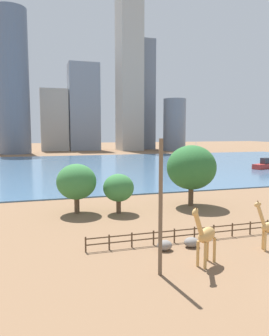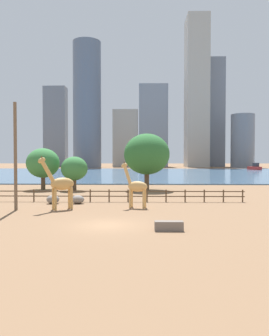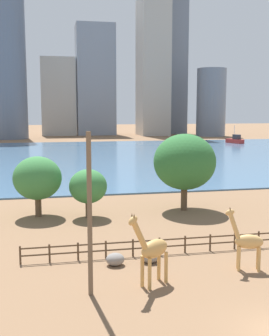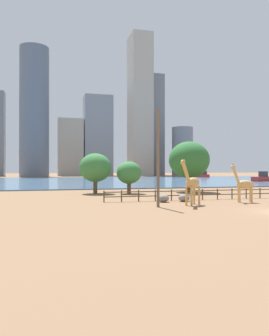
{
  "view_description": "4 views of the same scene",
  "coord_description": "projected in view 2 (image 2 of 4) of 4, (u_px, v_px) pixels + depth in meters",
  "views": [
    {
      "loc": [
        -16.77,
        -14.12,
        9.9
      ],
      "look_at": [
        -2.43,
        32.78,
        4.44
      ],
      "focal_mm": 35.0,
      "sensor_mm": 36.0,
      "label": 1
    },
    {
      "loc": [
        2.32,
        -22.12,
        4.54
      ],
      "look_at": [
        1.12,
        34.2,
        2.91
      ],
      "focal_mm": 35.0,
      "sensor_mm": 36.0,
      "label": 2
    },
    {
      "loc": [
        -10.83,
        -16.95,
        10.64
      ],
      "look_at": [
        -0.96,
        31.5,
        3.73
      ],
      "focal_mm": 45.0,
      "sensor_mm": 36.0,
      "label": 3
    },
    {
      "loc": [
        -19.08,
        -23.71,
        3.67
      ],
      "look_at": [
        -1.56,
        41.68,
        3.9
      ],
      "focal_mm": 35.0,
      "sensor_mm": 36.0,
      "label": 4
    }
  ],
  "objects": [
    {
      "name": "skyline_tower_glass",
      "position": [
        56.0,
        127.0,
        191.22
      ],
      "size": [
        12.66,
        8.21,
        46.19
      ],
      "primitive_type": "cube",
      "color": "slate",
      "rests_on": "ground"
    },
    {
      "name": "boulder_near_fence",
      "position": [
        53.0,
        199.0,
        32.9
      ],
      "size": [
        1.28,
        1.14,
        0.86
      ],
      "primitive_type": "ellipsoid",
      "color": "gray",
      "rests_on": "ground"
    },
    {
      "name": "giraffe_tall",
      "position": [
        136.0,
        186.0,
        30.09
      ],
      "size": [
        2.62,
        1.28,
        4.28
      ],
      "rotation": [
        0.0,
        0.0,
        2.83
      ],
      "color": "tan",
      "rests_on": "ground"
    },
    {
      "name": "skyline_block_central",
      "position": [
        87.0,
        105.0,
        164.57
      ],
      "size": [
        14.01,
        14.01,
        62.94
      ],
      "primitive_type": "cylinder",
      "color": "slate",
      "rests_on": "ground"
    },
    {
      "name": "boat_sailboat",
      "position": [
        255.0,
        167.0,
        126.32
      ],
      "size": [
        4.0,
        6.52,
        5.53
      ],
      "rotation": [
        0.0,
        0.0,
        1.88
      ],
      "color": "#B22D28",
      "rests_on": "harbor_water"
    },
    {
      "name": "enclosure_fence",
      "position": [
        119.0,
        195.0,
        34.26
      ],
      "size": [
        26.12,
        0.14,
        1.3
      ],
      "color": "#4C3826",
      "rests_on": "ground"
    },
    {
      "name": "tree_right_tall",
      "position": [
        43.0,
        163.0,
        47.7
      ],
      "size": [
        4.79,
        4.79,
        6.04
      ],
      "color": "brown",
      "rests_on": "ground"
    },
    {
      "name": "giraffe_companion",
      "position": [
        60.0,
        184.0,
        29.08
      ],
      "size": [
        3.1,
        2.34,
        4.8
      ],
      "rotation": [
        0.0,
        0.0,
        3.73
      ],
      "color": "tan",
      "rests_on": "ground"
    },
    {
      "name": "skyline_tower_needle",
      "position": [
        197.0,
        93.0,
        174.08
      ],
      "size": [
        11.44,
        15.24,
        79.25
      ],
      "primitive_type": "cube",
      "color": "#ADA89E",
      "rests_on": "ground"
    },
    {
      "name": "boulder_by_pole",
      "position": [
        78.0,
        199.0,
        32.9
      ],
      "size": [
        1.31,
        1.12,
        0.84
      ],
      "primitive_type": "ellipsoid",
      "color": "gray",
      "rests_on": "ground"
    },
    {
      "name": "utility_pole",
      "position": [
        15.0,
        156.0,
        28.55
      ],
      "size": [
        0.28,
        0.28,
        9.45
      ],
      "primitive_type": "cylinder",
      "color": "brown",
      "rests_on": "ground"
    },
    {
      "name": "tree_left_large",
      "position": [
        147.0,
        154.0,
        46.99
      ],
      "size": [
        6.55,
        6.55,
        8.12
      ],
      "color": "brown",
      "rests_on": "ground"
    },
    {
      "name": "feeding_trough",
      "position": [
        169.0,
        226.0,
        20.57
      ],
      "size": [
        1.8,
        0.6,
        0.6
      ],
      "primitive_type": "cube",
      "color": "#72665B",
      "rests_on": "ground"
    },
    {
      "name": "skyline_block_right",
      "position": [
        153.0,
        126.0,
        182.45
      ],
      "size": [
        15.72,
        12.4,
        45.02
      ],
      "primitive_type": "cube",
      "color": "gray",
      "rests_on": "ground"
    },
    {
      "name": "skyline_block_left",
      "position": [
        212.0,
        113.0,
        184.69
      ],
      "size": [
        12.51,
        12.74,
        60.04
      ],
      "primitive_type": "cube",
      "color": "slate",
      "rests_on": "ground"
    },
    {
      "name": "ground_plane",
      "position": [
        134.0,
        173.0,
        102.23
      ],
      "size": [
        400.0,
        400.0,
        0.0
      ],
      "primitive_type": "plane",
      "color": "brown"
    },
    {
      "name": "skyline_block_wide",
      "position": [
        243.0,
        141.0,
        163.89
      ],
      "size": [
        11.56,
        11.56,
        26.64
      ],
      "primitive_type": "cylinder",
      "color": "slate",
      "rests_on": "ground"
    },
    {
      "name": "tree_center_broad",
      "position": [
        74.0,
        169.0,
        46.22
      ],
      "size": [
        3.74,
        3.74,
        4.81
      ],
      "color": "brown",
      "rests_on": "ground"
    },
    {
      "name": "skyline_tower_short",
      "position": [
        126.0,
        139.0,
        182.6
      ],
      "size": [
        13.78,
        9.73,
        31.41
      ],
      "primitive_type": "cube",
      "color": "#ADA89E",
      "rests_on": "ground"
    },
    {
      "name": "harbor_water",
      "position": [
        134.0,
        173.0,
        99.23
      ],
      "size": [
        180.0,
        86.0,
        0.2
      ],
      "primitive_type": "cube",
      "color": "#476B8C",
      "rests_on": "ground"
    }
  ]
}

